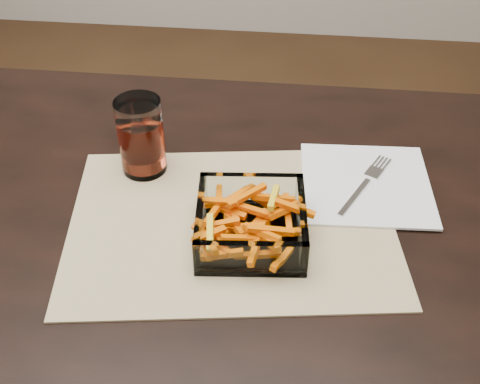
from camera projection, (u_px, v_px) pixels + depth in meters
name	position (u px, v px, depth m)	size (l,w,h in m)	color
dining_table	(141.00, 288.00, 0.86)	(1.60, 0.90, 0.75)	black
placemat	(232.00, 223.00, 0.84)	(0.45, 0.33, 0.00)	tan
glass_bowl	(251.00, 225.00, 0.80)	(0.15, 0.15, 0.06)	white
tumbler	(141.00, 139.00, 0.90)	(0.07, 0.07, 0.12)	white
napkin	(366.00, 184.00, 0.90)	(0.19, 0.19, 0.00)	white
fork	(366.00, 183.00, 0.90)	(0.09, 0.15, 0.00)	silver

